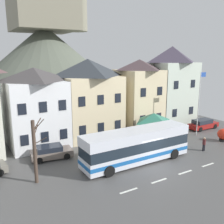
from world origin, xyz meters
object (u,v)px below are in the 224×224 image
transit_bus (137,146)px  bare_tree_00 (35,151)px  parked_car_01 (152,132)px  pedestrian_01 (160,141)px  townhouse_04 (171,85)px  pedestrian_00 (204,144)px  parked_car_00 (203,124)px  harbour_buoy (223,134)px  townhouse_02 (88,98)px  flagpole (199,100)px  public_bench (154,130)px  townhouse_03 (139,94)px  hilltop_castle (46,63)px  parked_car_03 (51,152)px  townhouse_01 (36,107)px  pedestrian_02 (178,134)px  bus_shelter (154,118)px

transit_bus → bare_tree_00: 9.32m
parked_car_01 → pedestrian_01: size_ratio=2.62×
townhouse_04 → pedestrian_00: (-5.25, -10.88, -4.87)m
pedestrian_01 → bare_tree_00: 14.03m
parked_car_00 → harbour_buoy: (-2.27, -4.79, 0.18)m
townhouse_02 → flagpole: (11.81, -7.24, -0.19)m
parked_car_01 → bare_tree_00: size_ratio=0.73×
pedestrian_00 → flagpole: bearing=48.2°
public_bench → transit_bus: bearing=-140.4°
transit_bus → townhouse_03: bearing=52.5°
parked_car_00 → flagpole: flagpole is taller
hilltop_castle → parked_car_03: hilltop_castle is taller
townhouse_02 → hilltop_castle: hilltop_castle is taller
parked_car_01 → townhouse_01: bearing=160.3°
townhouse_03 → pedestrian_02: bearing=-86.4°
pedestrian_01 → public_bench: bearing=56.6°
bus_shelter → townhouse_01: bearing=154.0°
flagpole → harbour_buoy: bearing=-75.8°
townhouse_04 → parked_car_01: bearing=-148.2°
townhouse_03 → parked_car_01: size_ratio=2.46×
pedestrian_00 → pedestrian_01: pedestrian_00 is taller
transit_bus → harbour_buoy: bearing=-1.8°
townhouse_04 → parked_car_00: size_ratio=2.50×
parked_car_01 → flagpole: size_ratio=0.48×
townhouse_02 → pedestrian_02: bearing=-44.5°
parked_car_03 → pedestrian_00: 16.04m
bus_shelter → public_bench: size_ratio=2.26×
hilltop_castle → pedestrian_02: hilltop_castle is taller
parked_car_01 → parked_car_03: 12.93m
bus_shelter → parked_car_00: (9.42, 0.54, -2.23)m
townhouse_02 → townhouse_04: townhouse_04 is taller
pedestrian_02 → townhouse_02: bearing=135.5°
townhouse_01 → harbour_buoy: (19.23, -10.14, -3.53)m
pedestrian_00 → townhouse_04: bearing=64.3°
townhouse_04 → harbour_buoy: size_ratio=7.32×
townhouse_02 → hilltop_castle: (1.72, 23.47, 3.71)m
parked_car_01 → harbour_buoy: harbour_buoy is taller
townhouse_02 → townhouse_04: 13.42m
hilltop_castle → pedestrian_01: size_ratio=26.13×
townhouse_04 → public_bench: size_ratio=7.14×
bus_shelter → townhouse_02: bearing=131.5°
townhouse_02 → parked_car_03: (-6.56, -4.94, -4.16)m
parked_car_00 → pedestrian_02: 7.29m
public_bench → bare_tree_00: (-16.56, -5.13, 2.22)m
hilltop_castle → bare_tree_00: bearing=-108.3°
bus_shelter → townhouse_03: bearing=70.6°
bus_shelter → pedestrian_01: bus_shelter is taller
harbour_buoy → parked_car_00: bearing=64.6°
townhouse_03 → transit_bus: townhouse_03 is taller
flagpole → pedestrian_02: bearing=-172.1°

